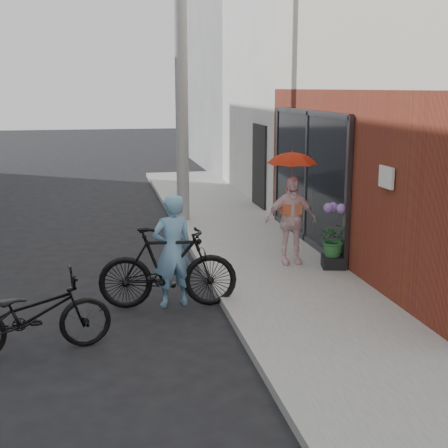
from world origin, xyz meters
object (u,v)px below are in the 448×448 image
object	(u,v)px
bike_left	(32,315)
planter	(333,262)
officer	(172,251)
kimono_woman	(291,220)
utility_pole	(181,65)
bike_right	(168,267)

from	to	relation	value
bike_left	planter	size ratio (longest dim) A/B	4.91
officer	bike_left	bearing A→B (deg)	24.68
bike_left	kimono_woman	bearing A→B (deg)	-66.09
bike_left	kimono_woman	size ratio (longest dim) A/B	1.22
bike_left	utility_pole	bearing A→B (deg)	-32.21
officer	planter	world-z (taller)	officer
planter	bike_right	bearing A→B (deg)	-160.33
planter	utility_pole	bearing A→B (deg)	113.51
kimono_woman	planter	distance (m)	0.98
bike_right	bike_left	bearing A→B (deg)	131.99
utility_pole	kimono_woman	world-z (taller)	utility_pole
utility_pole	bike_right	size ratio (longest dim) A/B	3.62
bike_left	planter	xyz separation A→B (m)	(4.55, 2.27, -0.26)
bike_left	bike_right	world-z (taller)	bike_right
utility_pole	kimono_woman	xyz separation A→B (m)	(1.28, -3.95, -2.64)
utility_pole	planter	world-z (taller)	utility_pole
utility_pole	planter	xyz separation A→B (m)	(1.90, -4.37, -3.28)
utility_pole	bike_right	distance (m)	6.20
kimono_woman	planter	bearing A→B (deg)	-30.13
bike_left	bike_right	xyz separation A→B (m)	(1.71, 1.26, 0.11)
bike_right	officer	bearing A→B (deg)	-47.19
officer	planter	size ratio (longest dim) A/B	4.38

